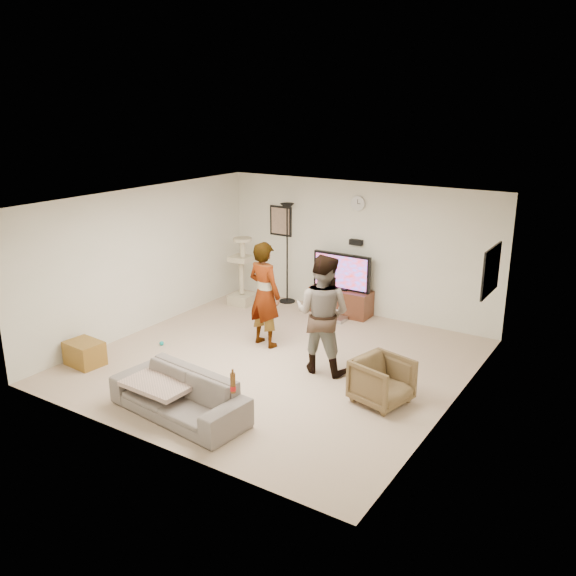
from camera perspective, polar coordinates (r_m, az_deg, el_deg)
The scene contains 24 objects.
floor at distance 9.36m, azimuth -1.16°, elevation -7.06°, with size 5.50×5.50×0.02m, color tan.
ceiling at distance 8.63m, azimuth -1.26°, elevation 8.38°, with size 5.50×5.50×0.02m, color silver.
wall_back at distance 11.22m, azimuth 6.64°, elevation 3.78°, with size 5.50×0.04×2.50m, color white.
wall_front at distance 6.93m, azimuth -14.00°, elevation -5.23°, with size 5.50×0.04×2.50m, color white.
wall_left at distance 10.64m, azimuth -13.63°, elevation 2.66°, with size 0.04×5.50×2.50m, color white.
wall_right at distance 7.80m, azimuth 15.86°, elevation -2.83°, with size 0.04×5.50×2.50m, color white.
wall_clock at distance 11.03m, azimuth 6.73°, elevation 8.05°, with size 0.26×0.26×0.04m, color silver.
wall_speaker at distance 11.14m, azimuth 6.53°, elevation 4.37°, with size 0.25×0.10×0.10m, color black.
picture_back at distance 11.95m, azimuth -0.71°, elevation 6.44°, with size 0.42×0.03×0.52m, color #876E5D.
picture_right at distance 9.21m, azimuth 18.84°, elevation 1.59°, with size 0.03×0.78×0.62m, color #D98349.
tv_stand at distance 11.37m, azimuth 5.09°, elevation -1.27°, with size 1.18×0.45×0.49m, color #432214.
console_box at distance 11.07m, azimuth 4.51°, elevation -2.93°, with size 0.40×0.30×0.07m, color #B9B8C2.
tv at distance 11.19m, azimuth 5.17°, elevation 1.59°, with size 1.16×0.08×0.69m, color black.
tv_screen at distance 11.16m, azimuth 5.06°, elevation 1.54°, with size 1.07×0.01×0.60m, color #3F56E7.
floor_lamp at distance 11.79m, azimuth -0.08°, elevation 3.30°, with size 0.32×0.32×2.00m, color black.
cat_tree at distance 11.77m, azimuth -4.48°, elevation 1.66°, with size 0.44×0.44×1.38m, color tan.
person_left at distance 9.68m, azimuth -2.26°, elevation -0.61°, with size 0.64×0.42×1.75m, color #B2B1BB.
person_right at distance 8.74m, azimuth 3.31°, elevation -2.48°, with size 0.87×0.68×1.79m, color #385298.
sofa at distance 7.84m, azimuth -10.40°, elevation -10.04°, with size 1.92×0.75×0.56m, color #685F5A.
throw_blanket at distance 7.99m, azimuth -12.00°, elevation -8.84°, with size 0.90×0.70×0.06m, color tan.
beer_bottle at distance 7.14m, azimuth -5.29°, elevation -9.04°, with size 0.06×0.06×0.25m, color brown.
armchair at distance 8.10m, azimuth 8.99°, elevation -8.80°, with size 0.67×0.69×0.63m, color brown.
side_table at distance 9.68m, azimuth -18.89°, elevation -5.93°, with size 0.56×0.42×0.37m, color brown.
toy_ball at distance 10.14m, azimuth -12.00°, elevation -5.20°, with size 0.07×0.07×0.07m, color #109D9A.
Camera 1 is at (4.76, -7.08, 3.84)m, focal length 37.15 mm.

